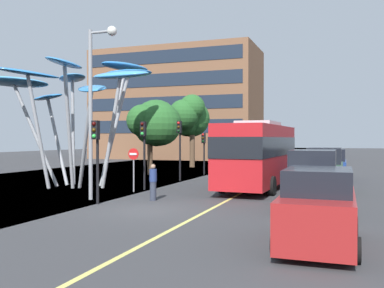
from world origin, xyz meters
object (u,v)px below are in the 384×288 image
(car_side_street, at_px, (332,166))
(pedestrian, at_px, (153,182))
(leaf_sculpture, at_px, (76,84))
(traffic_light_island_mid, at_px, (179,138))
(traffic_light_kerb_near, at_px, (96,144))
(car_parked_mid, at_px, (313,182))
(traffic_light_opposite, at_px, (204,144))
(red_bus, at_px, (258,152))
(no_entry_sign, at_px, (134,163))
(street_lamp, at_px, (96,91))
(traffic_light_kerb_far, at_px, (144,140))
(car_parked_far, at_px, (324,171))
(car_parked_near, at_px, (318,209))

(car_side_street, relative_size, pedestrian, 2.59)
(leaf_sculpture, xyz_separation_m, traffic_light_island_mid, (4.48, 5.15, -3.11))
(traffic_light_kerb_near, height_order, car_parked_mid, traffic_light_kerb_near)
(traffic_light_opposite, distance_m, car_parked_mid, 16.87)
(red_bus, relative_size, car_parked_mid, 2.30)
(red_bus, distance_m, no_entry_sign, 6.96)
(traffic_light_opposite, bearing_deg, pedestrian, -81.20)
(traffic_light_kerb_near, height_order, street_lamp, street_lamp)
(traffic_light_kerb_far, relative_size, pedestrian, 2.26)
(leaf_sculpture, relative_size, traffic_light_island_mid, 2.72)
(street_lamp, bearing_deg, traffic_light_island_mid, 88.06)
(red_bus, bearing_deg, car_parked_mid, -62.42)
(red_bus, height_order, leaf_sculpture, leaf_sculpture)
(traffic_light_opposite, relative_size, pedestrian, 1.98)
(car_parked_far, bearing_deg, leaf_sculpture, -169.61)
(leaf_sculpture, height_order, street_lamp, street_lamp)
(traffic_light_kerb_near, distance_m, car_parked_far, 12.10)
(traffic_light_kerb_near, height_order, traffic_light_island_mid, traffic_light_island_mid)
(red_bus, xyz_separation_m, traffic_light_kerb_far, (-5.75, -2.77, 0.65))
(traffic_light_kerb_near, bearing_deg, car_parked_mid, 10.07)
(traffic_light_island_mid, distance_m, car_side_street, 10.47)
(car_parked_far, distance_m, street_lamp, 12.47)
(pedestrian, bearing_deg, leaf_sculpture, 151.23)
(car_parked_mid, relative_size, no_entry_sign, 1.84)
(traffic_light_kerb_far, bearing_deg, traffic_light_island_mid, 90.33)
(car_parked_far, relative_size, car_side_street, 1.02)
(traffic_light_island_mid, distance_m, traffic_light_opposite, 5.03)
(red_bus, height_order, traffic_light_kerb_near, red_bus)
(car_parked_near, distance_m, car_parked_far, 12.19)
(car_parked_far, height_order, no_entry_sign, car_parked_far)
(traffic_light_kerb_far, height_order, street_lamp, street_lamp)
(traffic_light_kerb_near, relative_size, street_lamp, 0.45)
(car_parked_mid, bearing_deg, red_bus, 117.58)
(traffic_light_kerb_near, distance_m, car_side_street, 17.28)
(traffic_light_opposite, xyz_separation_m, car_side_street, (9.49, -1.10, -1.39))
(car_side_street, height_order, no_entry_sign, no_entry_sign)
(traffic_light_kerb_far, bearing_deg, traffic_light_opposite, 89.94)
(traffic_light_island_mid, height_order, car_side_street, traffic_light_island_mid)
(car_parked_near, bearing_deg, leaf_sculpture, 145.72)
(traffic_light_island_mid, xyz_separation_m, traffic_light_opposite, (0.04, 5.01, -0.50))
(red_bus, relative_size, no_entry_sign, 4.23)
(red_bus, xyz_separation_m, car_parked_near, (3.92, -12.17, -1.09))
(traffic_light_island_mid, xyz_separation_m, car_parked_mid, (9.17, -9.13, -1.77))
(car_parked_near, relative_size, car_parked_far, 0.98)
(leaf_sculpture, height_order, pedestrian, leaf_sculpture)
(traffic_light_opposite, height_order, no_entry_sign, traffic_light_opposite)
(traffic_light_opposite, xyz_separation_m, car_parked_far, (9.27, -7.64, -1.29))
(traffic_light_opposite, distance_m, no_entry_sign, 11.37)
(traffic_light_kerb_far, distance_m, car_side_street, 13.42)
(leaf_sculpture, xyz_separation_m, no_entry_sign, (4.38, -1.18, -4.44))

